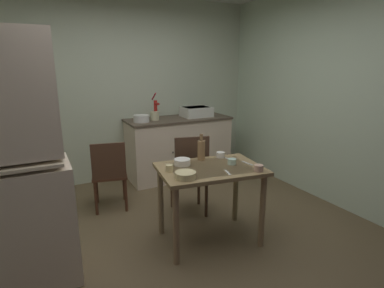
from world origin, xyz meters
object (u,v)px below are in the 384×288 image
(mixing_bowl_counter, at_px, (141,119))
(serving_bowl_wide, at_px, (182,162))
(sink_basin, at_px, (196,112))
(glass_bottle, at_px, (201,149))
(dining_table, at_px, (210,179))
(chair_far_side, at_px, (190,174))
(teacup_mint, at_px, (221,155))
(hand_pump, at_px, (156,108))
(chair_by_counter, at_px, (109,173))

(mixing_bowl_counter, distance_m, serving_bowl_wide, 1.59)
(sink_basin, bearing_deg, glass_bottle, -116.19)
(dining_table, height_order, chair_far_side, chair_far_side)
(sink_basin, distance_m, chair_far_side, 1.53)
(sink_basin, xyz_separation_m, teacup_mint, (-0.55, -1.58, -0.20))
(serving_bowl_wide, relative_size, glass_bottle, 0.59)
(mixing_bowl_counter, height_order, teacup_mint, mixing_bowl_counter)
(hand_pump, height_order, mixing_bowl_counter, hand_pump)
(hand_pump, bearing_deg, chair_by_counter, -139.96)
(serving_bowl_wide, bearing_deg, chair_by_counter, 118.87)
(hand_pump, xyz_separation_m, chair_far_side, (-0.09, -1.29, -0.59))
(sink_basin, distance_m, serving_bowl_wide, 1.93)
(chair_by_counter, height_order, glass_bottle, glass_bottle)
(teacup_mint, bearing_deg, sink_basin, 70.84)
(sink_basin, bearing_deg, dining_table, -114.01)
(mixing_bowl_counter, xyz_separation_m, chair_far_side, (0.16, -1.20, -0.47))
(chair_by_counter, distance_m, teacup_mint, 1.36)
(chair_by_counter, height_order, serving_bowl_wide, chair_by_counter)
(teacup_mint, bearing_deg, dining_table, -138.61)
(chair_by_counter, bearing_deg, chair_far_side, -35.26)
(serving_bowl_wide, xyz_separation_m, teacup_mint, (0.46, 0.04, -0.00))
(chair_far_side, height_order, teacup_mint, chair_far_side)
(dining_table, distance_m, teacup_mint, 0.37)
(mixing_bowl_counter, relative_size, teacup_mint, 2.53)
(mixing_bowl_counter, relative_size, chair_by_counter, 0.26)
(mixing_bowl_counter, distance_m, teacup_mint, 1.58)
(sink_basin, height_order, chair_by_counter, sink_basin)
(dining_table, bearing_deg, hand_pump, 85.14)
(glass_bottle, bearing_deg, teacup_mint, -5.89)
(chair_by_counter, bearing_deg, glass_bottle, -48.85)
(mixing_bowl_counter, xyz_separation_m, serving_bowl_wide, (-0.11, -1.58, -0.17))
(chair_far_side, bearing_deg, serving_bowl_wide, -125.84)
(hand_pump, bearing_deg, glass_bottle, -94.26)
(hand_pump, distance_m, dining_table, 1.91)
(chair_far_side, relative_size, teacup_mint, 10.97)
(hand_pump, distance_m, serving_bowl_wide, 1.74)
(sink_basin, distance_m, teacup_mint, 1.69)
(teacup_mint, bearing_deg, serving_bowl_wide, -174.94)
(chair_by_counter, height_order, teacup_mint, chair_by_counter)
(dining_table, height_order, chair_by_counter, chair_by_counter)
(hand_pump, relative_size, mixing_bowl_counter, 1.76)
(dining_table, xyz_separation_m, serving_bowl_wide, (-0.21, 0.18, 0.15))
(serving_bowl_wide, bearing_deg, sink_basin, 58.05)
(chair_by_counter, bearing_deg, serving_bowl_wide, -61.13)
(hand_pump, height_order, chair_by_counter, hand_pump)
(dining_table, bearing_deg, teacup_mint, 41.39)
(teacup_mint, bearing_deg, mixing_bowl_counter, 102.96)
(chair_by_counter, distance_m, glass_bottle, 1.23)
(dining_table, height_order, glass_bottle, glass_bottle)
(glass_bottle, bearing_deg, mixing_bowl_counter, 95.11)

